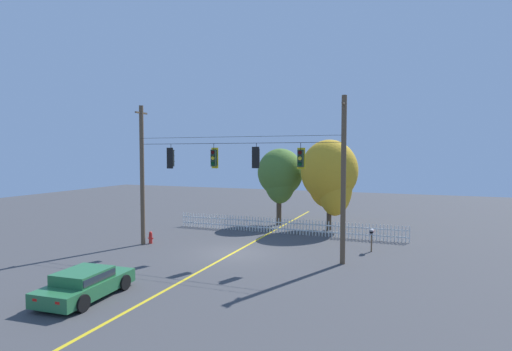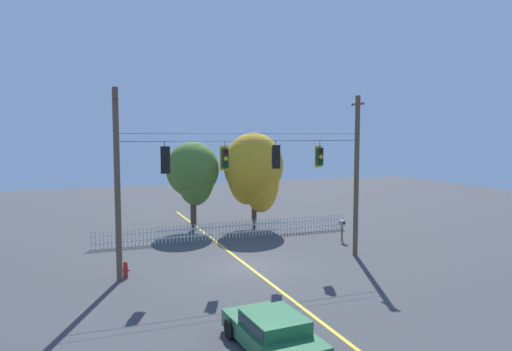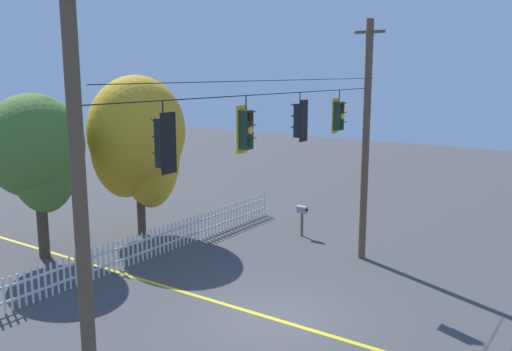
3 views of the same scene
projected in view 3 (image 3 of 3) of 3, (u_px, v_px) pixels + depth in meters
ground at (271, 318)px, 15.46m from camera, size 80.00×80.00×0.00m
lane_centerline_stripe at (271, 318)px, 15.46m from camera, size 0.16×36.00×0.01m
signal_support_span at (272, 164)px, 14.63m from camera, size 12.71×1.10×8.68m
traffic_signal_northbound_primary at (164, 143)px, 11.12m from camera, size 0.43×0.38×1.48m
traffic_signal_eastbound_side at (246, 130)px, 13.47m from camera, size 0.43×0.38×1.44m
traffic_signal_northbound_secondary at (300, 120)px, 15.59m from camera, size 0.43×0.38×1.39m
traffic_signal_southbound_primary at (338, 116)px, 17.65m from camera, size 0.43×0.38×1.40m
white_picket_fence at (138, 249)px, 19.84m from camera, size 16.72×0.06×1.08m
autumn_maple_near_fence at (37, 149)px, 19.92m from camera, size 3.65×3.61×6.12m
autumn_maple_mid at (137, 139)px, 22.81m from camera, size 4.24×3.79×6.75m
roadside_mailbox at (302, 211)px, 23.02m from camera, size 0.25×0.44×1.33m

